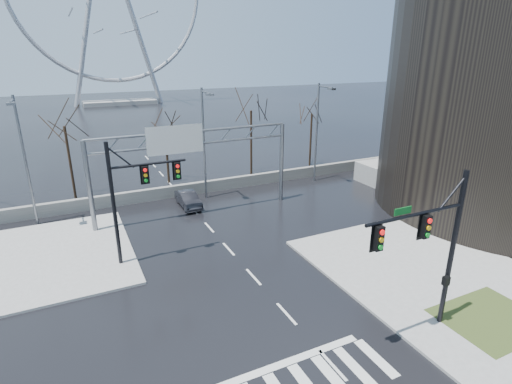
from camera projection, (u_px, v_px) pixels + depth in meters
ground at (286, 314)px, 20.73m from camera, size 260.00×260.00×0.00m
sidewalk_right_ext at (402, 255)px, 26.51m from camera, size 12.00×10.00×0.15m
sidewalk_far at (52, 256)px, 26.39m from camera, size 10.00×12.00×0.15m
grass_strip at (491, 318)px, 20.12m from camera, size 5.00×4.00×0.02m
tower_podium at (503, 180)px, 39.09m from camera, size 22.00×18.00×2.00m
barrier_wall at (181, 190)px, 37.54m from camera, size 52.00×0.50×1.10m
signal_mast_near at (434, 241)px, 17.79m from camera, size 5.52×0.41×8.00m
signal_mast_far at (132, 191)px, 24.33m from camera, size 4.72×0.41×8.00m
sign_gantry at (190, 155)px, 31.57m from camera, size 16.36×0.40×7.60m
streetlight_left at (23, 152)px, 29.29m from camera, size 0.50×2.55×10.00m
streetlight_mid at (205, 136)px, 35.03m from camera, size 0.50×2.55×10.00m
streetlight_right at (319, 126)px, 39.95m from camera, size 0.50×2.55×10.00m
tree_left at (66, 135)px, 35.02m from camera, size 3.75×3.75×7.50m
tree_center at (165, 133)px, 39.83m from camera, size 3.25×3.25×6.50m
tree_right at (251, 118)px, 42.32m from camera, size 3.90×3.90×7.80m
tree_far_right at (312, 120)px, 46.30m from camera, size 3.40×3.40×6.80m
car at (188, 199)px, 34.90m from camera, size 1.46×4.05×1.33m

